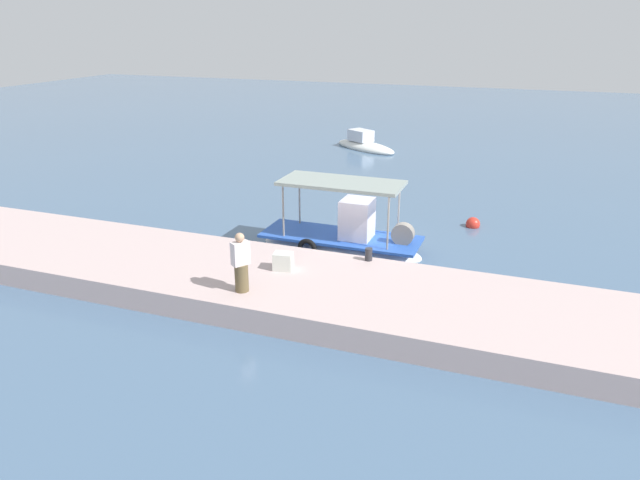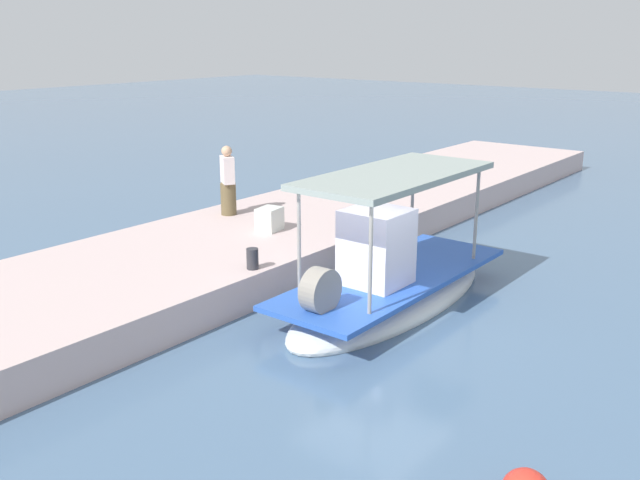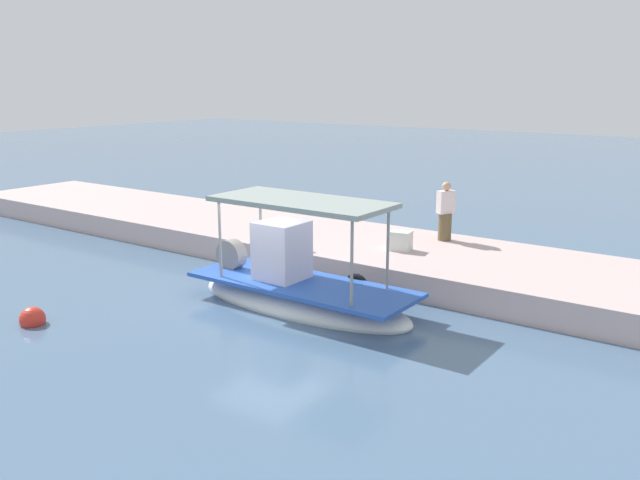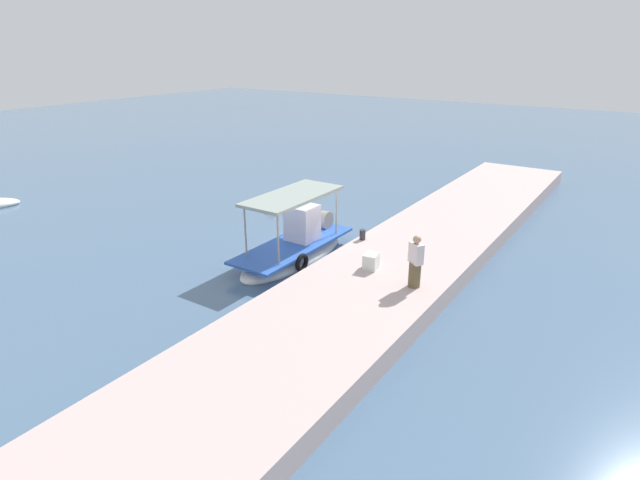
{
  "view_description": "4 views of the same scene",
  "coord_description": "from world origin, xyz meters",
  "px_view_note": "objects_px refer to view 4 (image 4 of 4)",
  "views": [
    {
      "loc": [
        5.57,
        -19.75,
        8.15
      ],
      "look_at": [
        -0.92,
        -2.32,
        1.2
      ],
      "focal_mm": 33.18,
      "sensor_mm": 36.0,
      "label": 1
    },
    {
      "loc": [
        10.34,
        6.85,
        5.24
      ],
      "look_at": [
        -0.98,
        -2.1,
        0.98
      ],
      "focal_mm": 39.27,
      "sensor_mm": 36.0,
      "label": 2
    },
    {
      "loc": [
        -10.5,
        12.49,
        5.49
      ],
      "look_at": [
        -0.15,
        -2.0,
        1.25
      ],
      "focal_mm": 37.82,
      "sensor_mm": 36.0,
      "label": 3
    },
    {
      "loc": [
        -16.45,
        -11.88,
        8.27
      ],
      "look_at": [
        -1.29,
        -1.73,
        1.25
      ],
      "focal_mm": 29.0,
      "sensor_mm": 36.0,
      "label": 4
    }
  ],
  "objects_px": {
    "mooring_bollard": "(362,235)",
    "marker_buoy": "(272,210)",
    "fisherman_near_bollard": "(415,264)",
    "cargo_crate": "(371,261)",
    "main_fishing_boat": "(295,247)"
  },
  "relations": [
    {
      "from": "mooring_bollard",
      "to": "marker_buoy",
      "type": "xyz_separation_m",
      "value": [
        2.6,
        6.82,
        -0.83
      ]
    },
    {
      "from": "marker_buoy",
      "to": "main_fishing_boat",
      "type": "bearing_deg",
      "value": -132.4
    },
    {
      "from": "cargo_crate",
      "to": "marker_buoy",
      "type": "xyz_separation_m",
      "value": [
        4.93,
        8.47,
        -0.9
      ]
    },
    {
      "from": "fisherman_near_bollard",
      "to": "mooring_bollard",
      "type": "bearing_deg",
      "value": 51.44
    },
    {
      "from": "fisherman_near_bollard",
      "to": "mooring_bollard",
      "type": "xyz_separation_m",
      "value": [
        2.81,
        3.52,
        -0.6
      ]
    },
    {
      "from": "cargo_crate",
      "to": "marker_buoy",
      "type": "distance_m",
      "value": 9.84
    },
    {
      "from": "fisherman_near_bollard",
      "to": "cargo_crate",
      "type": "xyz_separation_m",
      "value": [
        0.49,
        1.87,
        -0.54
      ]
    },
    {
      "from": "fisherman_near_bollard",
      "to": "mooring_bollard",
      "type": "relative_size",
      "value": 4.26
    },
    {
      "from": "fisherman_near_bollard",
      "to": "cargo_crate",
      "type": "height_order",
      "value": "fisherman_near_bollard"
    },
    {
      "from": "mooring_bollard",
      "to": "cargo_crate",
      "type": "height_order",
      "value": "cargo_crate"
    },
    {
      "from": "main_fishing_boat",
      "to": "fisherman_near_bollard",
      "type": "distance_m",
      "value": 5.96
    },
    {
      "from": "marker_buoy",
      "to": "fisherman_near_bollard",
      "type": "bearing_deg",
      "value": -117.63
    },
    {
      "from": "fisherman_near_bollard",
      "to": "cargo_crate",
      "type": "distance_m",
      "value": 2.0
    },
    {
      "from": "main_fishing_boat",
      "to": "mooring_bollard",
      "type": "xyz_separation_m",
      "value": [
        1.6,
        -2.21,
        0.48
      ]
    },
    {
      "from": "fisherman_near_bollard",
      "to": "marker_buoy",
      "type": "xyz_separation_m",
      "value": [
        5.41,
        10.34,
        -1.44
      ]
    }
  ]
}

